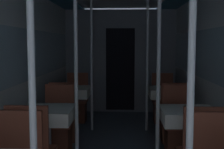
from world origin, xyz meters
TOP-DOWN VIEW (x-y plane):
  - wall_left at (-1.25, 2.85)m, footprint 0.05×8.49m
  - wall_right at (1.25, 2.85)m, footprint 0.05×8.49m
  - bulkhead_far at (0.00, 6.03)m, footprint 2.45×0.09m
  - support_pole_left_0 at (-0.49, 0.94)m, footprint 0.05×0.05m
  - dining_table_left_1 at (-0.85, 2.72)m, footprint 0.64×0.64m
  - chair_left_far_1 at (-0.85, 3.33)m, footprint 0.42×0.42m
  - support_pole_left_1 at (-0.49, 2.72)m, footprint 0.05×0.05m
  - dining_table_left_2 at (-0.85, 4.49)m, footprint 0.64×0.64m
  - chair_left_near_2 at (-0.85, 3.88)m, footprint 0.42×0.42m
  - chair_left_far_2 at (-0.85, 5.11)m, footprint 0.42×0.42m
  - support_pole_left_2 at (-0.49, 4.49)m, footprint 0.05×0.05m
  - support_pole_right_0 at (0.49, 0.94)m, footprint 0.05×0.05m
  - dining_table_right_1 at (0.85, 2.72)m, footprint 0.64×0.64m
  - chair_right_far_1 at (0.85, 3.33)m, footprint 0.42×0.42m
  - support_pole_right_1 at (0.49, 2.72)m, footprint 0.05×0.05m
  - dining_table_right_2 at (0.85, 4.49)m, footprint 0.64×0.64m
  - chair_right_near_2 at (0.85, 3.88)m, footprint 0.42×0.42m
  - chair_right_far_2 at (0.85, 5.11)m, footprint 0.42×0.42m
  - support_pole_right_2 at (0.49, 4.49)m, footprint 0.05×0.05m

SIDE VIEW (x-z plane):
  - chair_left_far_1 at x=-0.85m, z-range -0.19..0.76m
  - chair_left_near_2 at x=-0.85m, z-range -0.19..0.76m
  - chair_left_far_2 at x=-0.85m, z-range -0.19..0.76m
  - chair_right_far_1 at x=0.85m, z-range -0.19..0.76m
  - chair_right_near_2 at x=0.85m, z-range -0.19..0.76m
  - chair_right_far_2 at x=0.85m, z-range -0.19..0.76m
  - dining_table_left_1 at x=-0.85m, z-range 0.27..1.03m
  - dining_table_left_2 at x=-0.85m, z-range 0.27..1.03m
  - dining_table_right_1 at x=0.85m, z-range 0.27..1.03m
  - dining_table_right_2 at x=0.85m, z-range 0.27..1.03m
  - bulkhead_far at x=0.00m, z-range -0.01..2.28m
  - support_pole_left_0 at x=-0.49m, z-range 0.00..2.29m
  - support_pole_left_1 at x=-0.49m, z-range 0.00..2.29m
  - support_pole_left_2 at x=-0.49m, z-range 0.00..2.29m
  - support_pole_right_0 at x=0.49m, z-range 0.00..2.29m
  - support_pole_right_1 at x=0.49m, z-range 0.00..2.29m
  - support_pole_right_2 at x=0.49m, z-range 0.00..2.29m
  - wall_left at x=-1.25m, z-range 0.04..2.32m
  - wall_right at x=1.25m, z-range 0.04..2.32m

